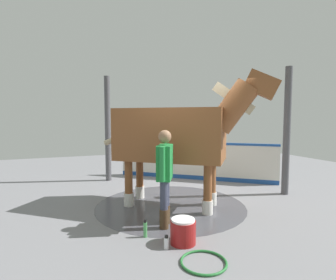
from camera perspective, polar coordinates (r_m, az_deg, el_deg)
The scene contains 11 objects.
ground_plane at distance 5.87m, azimuth 2.74°, elevation -13.20°, with size 16.00×16.00×0.02m, color gray.
wet_patch at distance 5.63m, azimuth 0.55°, elevation -13.83°, with size 3.06×3.06×0.00m, color #4C4C54.
barrier_wall at distance 7.83m, azimuth 5.74°, elevation -4.75°, with size 3.68×2.95×1.10m.
roof_post_near at distance 6.76m, azimuth 24.19°, elevation 1.70°, with size 0.16×0.16×2.97m, color #4C4C51.
roof_post_far at distance 7.76m, azimuth -12.83°, elevation 2.33°, with size 0.16×0.16×2.97m, color #4C4C51.
horse at distance 5.32m, azimuth 1.88°, elevation 1.28°, with size 2.90×2.45×2.67m.
handler at distance 4.38m, azimuth -0.69°, elevation -6.85°, with size 0.41×0.59×1.60m.
wash_bucket at distance 4.02m, azimuth 3.26°, elevation -19.00°, with size 0.37×0.37×0.36m.
bottle_shampoo at distance 3.90m, azimuth -0.35°, elevation -21.20°, with size 0.07×0.07×0.19m.
bottle_spray at distance 4.23m, azimuth -4.91°, elevation -18.52°, with size 0.06×0.06×0.27m.
hose_coil at distance 3.63m, azimuth 7.67°, elevation -24.57°, with size 0.59×0.59×0.03m, color #267233.
Camera 1 is at (-2.28, -5.10, 1.79)m, focal length 28.34 mm.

